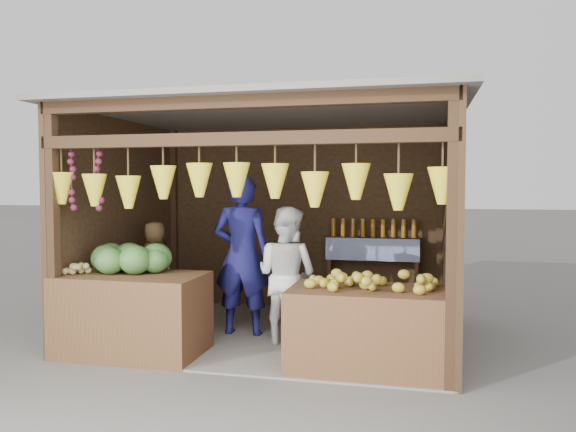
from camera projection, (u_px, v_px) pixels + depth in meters
The scene contains 12 objects.
ground at pixel (275, 335), 6.67m from camera, with size 80.00×80.00×0.00m, color #514F49.
stall_structure at pixel (271, 195), 6.55m from camera, with size 4.30×3.30×2.66m.
back_shelf at pixel (373, 252), 7.64m from camera, with size 1.25×0.32×1.32m.
counter_left at pixel (132, 314), 5.88m from camera, with size 1.49×0.85×0.85m, color #472917.
counter_right at pixel (367, 330), 5.36m from camera, with size 1.48×0.85×0.79m, color #4F2E1A.
stool at pixel (155, 314), 7.04m from camera, with size 0.34×0.34×0.32m, color black.
man_standing at pixel (242, 255), 6.61m from camera, with size 0.69×0.46×1.90m, color #15144D.
woman_standing at pixel (287, 276), 6.26m from camera, with size 0.75×0.58×1.54m, color silver.
vendor_seated at pixel (155, 262), 7.01m from camera, with size 0.49×0.32×1.01m, color brown.
melon_pile at pixel (128, 258), 5.97m from camera, with size 1.00×0.50×0.32m, color #174813, non-canonical shape.
tanfruit_pile at pixel (78, 268), 5.90m from camera, with size 0.34×0.40×0.13m, color #9C8248, non-canonical shape.
mango_pile at pixel (372, 278), 5.29m from camera, with size 1.40×0.64×0.22m, color orange, non-canonical shape.
Camera 1 is at (1.66, -6.38, 1.76)m, focal length 35.00 mm.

